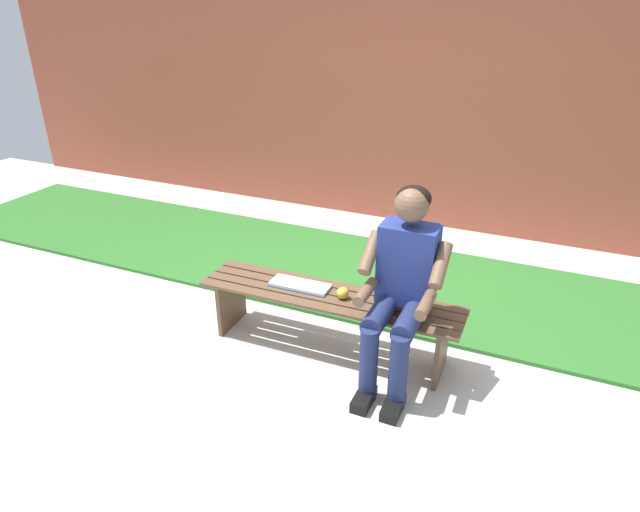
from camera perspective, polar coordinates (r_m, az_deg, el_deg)
ground_plane at (r=3.75m, az=-22.82°, el=-13.02°), size 10.00×7.00×0.04m
grass_strip at (r=4.67m, az=6.10°, el=-2.28°), size 9.00×1.48×0.03m
brick_wall at (r=5.78m, az=6.62°, el=16.37°), size 9.50×0.24×2.54m
bench_near at (r=3.63m, az=0.96°, el=-5.39°), size 1.77×0.42×0.42m
person_seated at (r=3.24m, az=8.51°, el=-2.83°), size 0.50×0.69×1.23m
apple at (r=3.53m, az=2.39°, el=-3.89°), size 0.08×0.08×0.08m
book_open at (r=3.68m, az=-2.09°, el=-3.08°), size 0.41×0.16×0.02m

